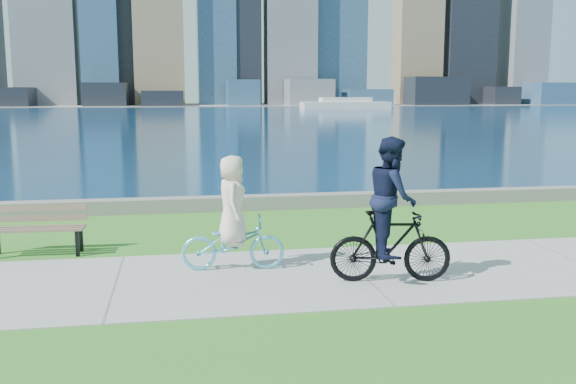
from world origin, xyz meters
name	(u,v)px	position (x,y,z in m)	size (l,w,h in m)	color
ground	(115,286)	(0.00, 0.00, 0.00)	(320.00, 320.00, 0.00)	#2A6B1C
concrete_path	(115,285)	(0.00, 0.00, 0.01)	(80.00, 3.50, 0.02)	gray
seawall	(137,206)	(0.00, 6.20, 0.17)	(90.00, 0.50, 0.35)	slate
bay_water	(167,115)	(0.00, 72.00, 0.00)	(320.00, 131.00, 0.01)	#0B2B4B
far_shore	(171,105)	(0.00, 130.00, 0.06)	(320.00, 30.00, 0.12)	gray
ferry_far	(345,104)	(28.64, 93.35, 0.82)	(14.56, 4.16, 1.98)	silver
park_bench	(38,225)	(-1.58, 2.31, 0.55)	(1.75, 0.67, 0.89)	black
cyclist_woman	(233,228)	(1.91, 0.56, 0.74)	(0.75, 1.79, 1.95)	#5CC1E0
cyclist_man	(391,222)	(4.31, -0.58, 0.99)	(0.87, 1.98, 2.32)	black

